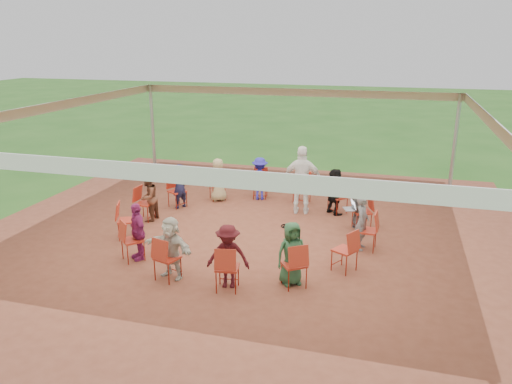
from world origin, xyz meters
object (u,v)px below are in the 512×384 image
(chair_1, at_px, (338,197))
(person_seated_7, at_px, (171,248))
(person_seated_3, at_px, (218,180))
(person_seated_5, at_px, (148,197))
(person_seated_6, at_px, (137,231))
(person_seated_9, at_px, (292,253))
(person_seated_10, at_px, (362,222))
(laptop, at_px, (351,207))
(chair_5, at_px, (177,191))
(person_seated_0, at_px, (358,205))
(cable_coil, at_px, (287,226))
(chair_4, at_px, (217,185))
(person_seated_2, at_px, (260,179))
(chair_12, at_px, (345,250))
(standing_person, at_px, (302,180))
(chair_0, at_px, (362,212))
(person_seated_4, at_px, (179,186))
(chair_8, at_px, (133,240))
(chair_9, at_px, (167,258))
(person_seated_8, at_px, (228,256))
(chair_2, at_px, (302,188))
(chair_10, at_px, (227,268))
(chair_6, at_px, (145,204))
(chair_7, at_px, (127,221))
(person_seated_1, at_px, (335,191))
(chair_11, at_px, (294,265))
(chair_3, at_px, (260,183))
(chair_13, at_px, (367,231))

(chair_1, relative_size, person_seated_7, 0.72)
(person_seated_3, distance_m, person_seated_5, 2.36)
(person_seated_6, relative_size, person_seated_9, 1.00)
(person_seated_10, bearing_deg, laptop, 20.36)
(person_seated_10, xyz_separation_m, laptop, (-0.34, 1.13, -0.03))
(chair_5, distance_m, person_seated_0, 5.01)
(cable_coil, bearing_deg, chair_4, 146.10)
(person_seated_2, bearing_deg, person_seated_10, 128.57)
(chair_12, xyz_separation_m, standing_person, (-1.50, 3.22, 0.48))
(chair_0, height_order, chair_12, same)
(chair_4, bearing_deg, person_seated_4, 18.26)
(chair_8, relative_size, laptop, 2.17)
(chair_9, xyz_separation_m, laptop, (3.18, 3.68, 0.15))
(person_seated_8, bearing_deg, chair_2, 76.86)
(chair_8, bearing_deg, person_seated_0, 77.43)
(person_seated_8, bearing_deg, person_seated_9, 12.86)
(chair_5, height_order, person_seated_9, person_seated_9)
(person_seated_5, xyz_separation_m, cable_coil, (3.53, 0.51, -0.61))
(chair_4, bearing_deg, chair_10, 77.14)
(person_seated_8, relative_size, cable_coil, 3.61)
(chair_6, xyz_separation_m, chair_10, (3.28, -2.99, 0.00))
(chair_5, height_order, chair_6, same)
(chair_7, bearing_deg, person_seated_4, 151.72)
(cable_coil, bearing_deg, person_seated_5, -171.76)
(person_seated_9, bearing_deg, chair_1, 50.44)
(chair_1, bearing_deg, person_seated_1, 90.00)
(chair_11, height_order, person_seated_5, person_seated_5)
(chair_5, height_order, person_seated_8, person_seated_8)
(chair_5, distance_m, chair_6, 1.26)
(chair_11, xyz_separation_m, cable_coil, (-0.80, 3.02, -0.43))
(chair_6, bearing_deg, chair_10, 51.43)
(chair_1, xyz_separation_m, chair_2, (-1.10, 0.62, 0.00))
(person_seated_4, distance_m, cable_coil, 3.31)
(chair_0, height_order, chair_9, same)
(chair_3, bearing_deg, chair_5, 25.71)
(person_seated_8, height_order, standing_person, standing_person)
(person_seated_2, relative_size, person_seated_7, 1.00)
(chair_9, height_order, person_seated_5, person_seated_5)
(chair_5, bearing_deg, chair_4, 167.14)
(chair_11, bearing_deg, chair_5, 102.86)
(chair_11, distance_m, person_seated_4, 5.42)
(chair_1, height_order, chair_5, same)
(laptop, bearing_deg, person_seated_6, 103.25)
(person_seated_0, distance_m, person_seated_10, 1.21)
(person_seated_1, relative_size, person_seated_4, 1.00)
(chair_13, bearing_deg, chair_2, 38.57)
(chair_12, bearing_deg, chair_7, 115.71)
(chair_6, height_order, person_seated_10, person_seated_10)
(chair_6, xyz_separation_m, chair_11, (4.45, -2.51, 0.00))
(person_seated_9, relative_size, standing_person, 0.68)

